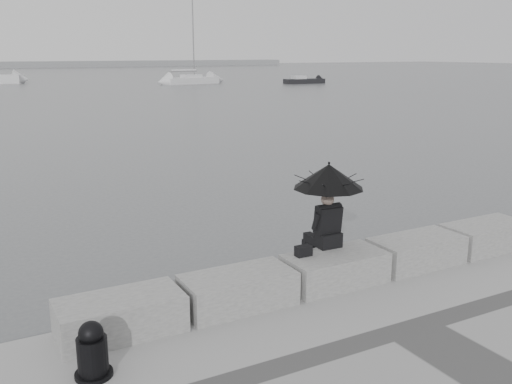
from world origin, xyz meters
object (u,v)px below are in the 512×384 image
sailboat_right (191,80)px  mooring_bollard (92,354)px  small_motorboat (304,81)px  seated_person (329,186)px

sailboat_right → mooring_bollard: bearing=-120.5°
mooring_bollard → small_motorboat: mooring_bollard is taller
small_motorboat → sailboat_right: bearing=156.8°
mooring_bollard → sailboat_right: (27.52, 64.39, -0.25)m
sailboat_right → small_motorboat: 14.82m
mooring_bollard → sailboat_right: 70.02m
sailboat_right → small_motorboat: size_ratio=2.30×
seated_person → mooring_bollard: 4.39m
mooring_bollard → small_motorboat: 71.12m
seated_person → small_motorboat: size_ratio=0.25×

